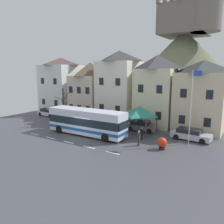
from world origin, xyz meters
TOP-DOWN VIEW (x-y plane):
  - ground_plane at (0.00, -0.00)m, footprint 40.00×60.00m
  - townhouse_00 at (-15.24, 12.22)m, footprint 6.81×6.51m
  - townhouse_01 at (-7.81, 12.13)m, footprint 5.62×6.32m
  - townhouse_02 at (-1.57, 11.83)m, footprint 6.05×5.72m
  - townhouse_03 at (5.10, 11.52)m, footprint 5.51×5.10m
  - townhouse_04 at (11.23, 12.46)m, footprint 6.12×6.99m
  - hilltop_castle at (2.15, 34.87)m, footprint 34.53×34.53m
  - transit_bus at (-0.23, 1.76)m, footprint 10.72×2.92m
  - bus_shelter at (5.11, 6.04)m, footprint 3.60×3.60m
  - parked_car_00 at (11.38, 6.87)m, footprint 4.57×2.09m
  - parked_car_01 at (4.74, 7.33)m, footprint 4.19×2.27m
  - parked_car_02 at (-13.76, 7.30)m, footprint 4.20×1.99m
  - parked_car_03 at (-4.97, 7.22)m, footprint 4.46×2.09m
  - pedestrian_00 at (6.60, 3.68)m, footprint 0.30×0.34m
  - pedestrian_01 at (7.18, 1.63)m, footprint 0.32×0.32m
  - pedestrian_02 at (3.98, 3.40)m, footprint 0.34×0.34m
  - public_bench at (5.26, 8.48)m, footprint 1.47×0.48m
  - flagpole at (11.68, 5.11)m, footprint 0.95×0.10m
  - harbour_buoy at (9.73, 1.88)m, footprint 1.03×1.03m
  - bare_tree_00 at (-6.24, 3.78)m, footprint 2.08×2.51m

SIDE VIEW (x-z plane):
  - ground_plane at x=0.00m, z-range -0.06..0.00m
  - public_bench at x=5.26m, z-range 0.03..0.90m
  - parked_car_00 at x=11.38m, z-range -0.01..1.31m
  - parked_car_02 at x=-13.76m, z-range -0.01..1.33m
  - parked_car_03 at x=-4.97m, z-range -0.01..1.33m
  - parked_car_01 at x=4.74m, z-range -0.02..1.38m
  - harbour_buoy at x=9.73m, z-range 0.07..1.36m
  - pedestrian_00 at x=6.60m, z-range 0.04..1.53m
  - pedestrian_01 at x=7.18m, z-range 0.08..1.76m
  - pedestrian_02 at x=3.98m, z-range 0.16..1.81m
  - transit_bus at x=-0.23m, z-range 0.01..3.28m
  - bare_tree_00 at x=-6.24m, z-range 0.14..5.71m
  - bus_shelter at x=5.11m, z-range 1.18..4.76m
  - flagpole at x=11.68m, z-range 0.58..8.72m
  - townhouse_04 at x=11.23m, z-range 0.00..9.44m
  - townhouse_01 at x=-7.81m, z-range 0.00..9.53m
  - townhouse_03 at x=5.10m, z-range 0.00..10.27m
  - townhouse_00 at x=-15.24m, z-range 0.00..10.57m
  - townhouse_02 at x=-1.57m, z-range 0.00..11.23m
  - hilltop_castle at x=2.15m, z-range -3.48..22.05m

